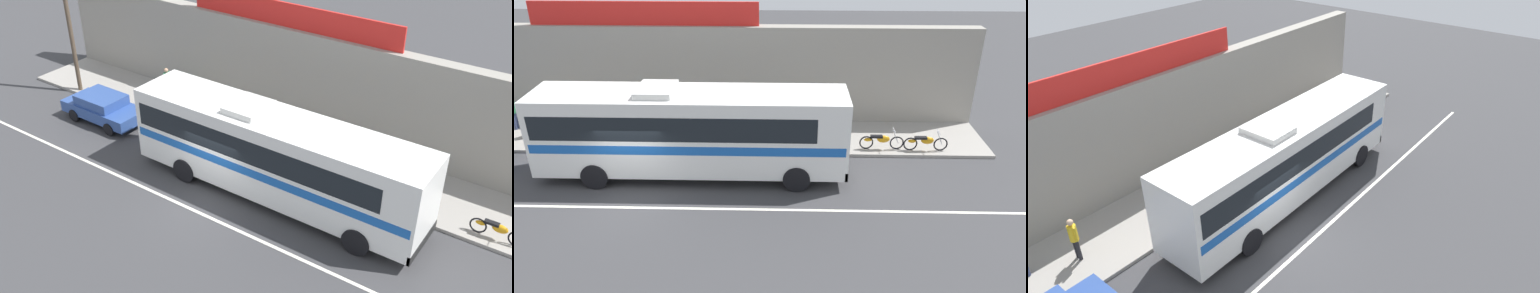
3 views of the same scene
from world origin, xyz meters
The scene contains 9 objects.
ground_plane centered at (0.00, 0.00, 0.00)m, with size 70.00×70.00×0.00m, color #3A3A3D.
sidewalk_slab centered at (0.00, 5.20, 0.07)m, with size 30.00×3.60×0.14m, color gray.
storefront_facade centered at (0.00, 7.35, 2.40)m, with size 30.00×0.70×4.80m, color gray.
storefront_billboard centered at (-0.81, 7.35, 5.35)m, with size 10.79×0.12×1.10m, color red.
road_center_stripe centered at (0.00, -0.80, 0.00)m, with size 30.00×0.14×0.01m, color silver.
intercity_bus centered at (2.05, 1.73, 2.07)m, with size 12.20×2.60×3.78m.
motorcycle_blue centered at (12.01, 3.87, 0.57)m, with size 1.94×0.56×0.94m.
motorcycle_orange centered at (10.09, 3.96, 0.57)m, with size 1.96×0.56×0.94m.
pedestrian_far_right centered at (-5.61, 5.02, 1.14)m, with size 0.30×0.48×1.71m.
Camera 3 is at (-10.70, -8.22, 11.47)m, focal length 32.06 mm.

